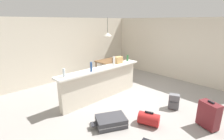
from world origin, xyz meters
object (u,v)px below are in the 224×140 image
object	(u,v)px
bottle_green	(128,58)
backpack_grey	(174,102)
suitcase_flat_charcoal	(111,121)
pendant_lamp	(108,34)
bottle_clear	(64,73)
grocery_bag	(118,60)
duffel_bag_red	(149,119)
bottle_blue	(91,67)
suitcase_upright_maroon	(209,115)
dining_chair_near_partition	(118,68)
bottle_white	(114,61)
dining_table	(110,62)

from	to	relation	value
bottle_green	backpack_grey	size ratio (longest dim) A/B	0.50
suitcase_flat_charcoal	pendant_lamp	bearing A→B (deg)	48.95
bottle_clear	grocery_bag	bearing A→B (deg)	1.88
bottle_green	pendant_lamp	distance (m)	1.60
suitcase_flat_charcoal	duffel_bag_red	bearing A→B (deg)	-41.20
bottle_blue	suitcase_upright_maroon	xyz separation A→B (m)	(1.21, -2.75, -0.81)
dining_chair_near_partition	duffel_bag_red	bearing A→B (deg)	-122.17
dining_chair_near_partition	bottle_white	bearing A→B (deg)	-140.11
bottle_clear	duffel_bag_red	bearing A→B (deg)	-58.71
bottle_blue	grocery_bag	bearing A→B (deg)	6.93
dining_chair_near_partition	backpack_grey	world-z (taller)	dining_chair_near_partition
grocery_bag	dining_chair_near_partition	bearing A→B (deg)	45.56
bottle_white	duffel_bag_red	distance (m)	2.12
backpack_grey	bottle_clear	bearing A→B (deg)	140.32
pendant_lamp	duffel_bag_red	world-z (taller)	pendant_lamp
bottle_clear	backpack_grey	size ratio (longest dim) A/B	0.53
bottle_clear	dining_chair_near_partition	world-z (taller)	bottle_clear
bottle_blue	bottle_white	world-z (taller)	bottle_white
grocery_bag	duffel_bag_red	xyz separation A→B (m)	(-0.91, -1.91, -0.96)
grocery_bag	dining_table	distance (m)	1.63
pendant_lamp	backpack_grey	distance (m)	3.76
grocery_bag	suitcase_upright_maroon	bearing A→B (deg)	-90.58
pendant_lamp	suitcase_flat_charcoal	bearing A→B (deg)	-131.05
dining_table	pendant_lamp	bearing A→B (deg)	124.66
bottle_green	dining_chair_near_partition	distance (m)	1.07
bottle_green	suitcase_flat_charcoal	xyz separation A→B (m)	(-2.05, -1.32, -1.00)
bottle_white	suitcase_upright_maroon	distance (m)	2.91
backpack_grey	duffel_bag_red	size ratio (longest dim) A/B	0.75
suitcase_upright_maroon	backpack_grey	bearing A→B (deg)	74.46
bottle_blue	suitcase_flat_charcoal	xyz separation A→B (m)	(-0.34, -1.17, -1.03)
dining_table	suitcase_upright_maroon	distance (m)	4.32
bottle_white	duffel_bag_red	xyz separation A→B (m)	(-0.58, -1.78, -1.00)
suitcase_flat_charcoal	duffel_bag_red	size ratio (longest dim) A/B	1.59
pendant_lamp	duffel_bag_red	xyz separation A→B (m)	(-1.69, -3.30, -1.69)
dining_table	duffel_bag_red	xyz separation A→B (m)	(-1.74, -3.22, -0.50)
bottle_clear	bottle_green	bearing A→B (deg)	1.56
suitcase_flat_charcoal	dining_table	bearing A→B (deg)	47.53
pendant_lamp	dining_chair_near_partition	bearing A→B (deg)	-86.97
bottle_green	grocery_bag	xyz separation A→B (m)	(-0.47, -0.00, 0.01)
bottle_white	bottle_green	bearing A→B (deg)	9.32
bottle_green	suitcase_upright_maroon	xyz separation A→B (m)	(-0.50, -2.91, -0.78)
dining_table	suitcase_flat_charcoal	bearing A→B (deg)	-132.47
dining_chair_near_partition	dining_table	bearing A→B (deg)	87.46
bottle_white	suitcase_upright_maroon	world-z (taller)	bottle_white
bottle_clear	pendant_lamp	size ratio (longest dim) A/B	0.29
bottle_clear	bottle_green	world-z (taller)	bottle_clear
backpack_grey	suitcase_flat_charcoal	bearing A→B (deg)	160.98
bottle_white	suitcase_flat_charcoal	size ratio (longest dim) A/B	0.33
grocery_bag	backpack_grey	size ratio (longest dim) A/B	0.62
bottle_blue	bottle_green	world-z (taller)	bottle_blue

